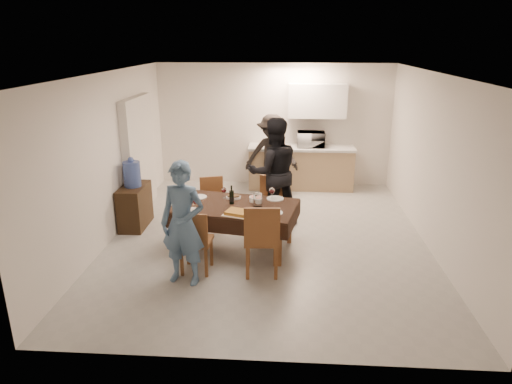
{
  "coord_description": "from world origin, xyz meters",
  "views": [
    {
      "loc": [
        0.27,
        -6.8,
        3.07
      ],
      "look_at": [
        -0.17,
        -0.3,
        0.88
      ],
      "focal_mm": 32.0,
      "sensor_mm": 36.0,
      "label": 1
    }
  ],
  "objects_px": {
    "water_jug": "(132,174)",
    "person_far": "(274,172)",
    "savoury_tart": "(239,213)",
    "microwave": "(311,139)",
    "person_kitchen": "(272,155)",
    "wine_bottle": "(232,195)",
    "person_near": "(183,224)",
    "console": "(135,206)",
    "water_pitcher": "(258,200)",
    "dining_table": "(235,207)"
  },
  "relations": [
    {
      "from": "person_far",
      "to": "person_kitchen",
      "type": "xyz_separation_m",
      "value": [
        -0.08,
        1.6,
        -0.1
      ]
    },
    {
      "from": "savoury_tart",
      "to": "person_kitchen",
      "type": "xyz_separation_m",
      "value": [
        0.37,
        3.03,
        0.09
      ]
    },
    {
      "from": "dining_table",
      "to": "wine_bottle",
      "type": "distance_m",
      "value": 0.19
    },
    {
      "from": "person_near",
      "to": "wine_bottle",
      "type": "bearing_deg",
      "value": 77.88
    },
    {
      "from": "microwave",
      "to": "person_far",
      "type": "xyz_separation_m",
      "value": [
        -0.72,
        -2.05,
        -0.14
      ]
    },
    {
      "from": "wine_bottle",
      "to": "water_pitcher",
      "type": "bearing_deg",
      "value": -14.04
    },
    {
      "from": "person_far",
      "to": "person_kitchen",
      "type": "bearing_deg",
      "value": -103.75
    },
    {
      "from": "person_near",
      "to": "microwave",
      "type": "bearing_deg",
      "value": 78.61
    },
    {
      "from": "dining_table",
      "to": "microwave",
      "type": "bearing_deg",
      "value": 78.22
    },
    {
      "from": "person_near",
      "to": "person_kitchen",
      "type": "height_order",
      "value": "person_kitchen"
    },
    {
      "from": "person_kitchen",
      "to": "savoury_tart",
      "type": "bearing_deg",
      "value": -96.9
    },
    {
      "from": "savoury_tart",
      "to": "person_far",
      "type": "distance_m",
      "value": 1.51
    },
    {
      "from": "person_kitchen",
      "to": "person_near",
      "type": "bearing_deg",
      "value": -105.37
    },
    {
      "from": "water_jug",
      "to": "savoury_tart",
      "type": "height_order",
      "value": "water_jug"
    },
    {
      "from": "water_jug",
      "to": "person_near",
      "type": "xyz_separation_m",
      "value": [
        1.25,
        -1.8,
        -0.11
      ]
    },
    {
      "from": "savoury_tart",
      "to": "person_near",
      "type": "relative_size",
      "value": 0.25
    },
    {
      "from": "person_far",
      "to": "person_kitchen",
      "type": "height_order",
      "value": "person_far"
    },
    {
      "from": "person_kitchen",
      "to": "dining_table",
      "type": "bearing_deg",
      "value": -99.99
    },
    {
      "from": "water_pitcher",
      "to": "microwave",
      "type": "height_order",
      "value": "microwave"
    },
    {
      "from": "dining_table",
      "to": "microwave",
      "type": "distance_m",
      "value": 3.37
    },
    {
      "from": "console",
      "to": "dining_table",
      "type": "bearing_deg",
      "value": -22.64
    },
    {
      "from": "savoury_tart",
      "to": "microwave",
      "type": "xyz_separation_m",
      "value": [
        1.17,
        3.48,
        0.33
      ]
    },
    {
      "from": "microwave",
      "to": "person_kitchen",
      "type": "distance_m",
      "value": 0.95
    },
    {
      "from": "microwave",
      "to": "person_near",
      "type": "xyz_separation_m",
      "value": [
        -1.82,
        -4.15,
        -0.25
      ]
    },
    {
      "from": "wine_bottle",
      "to": "savoury_tart",
      "type": "xyz_separation_m",
      "value": [
        0.15,
        -0.43,
        -0.12
      ]
    },
    {
      "from": "water_pitcher",
      "to": "microwave",
      "type": "relative_size",
      "value": 0.36
    },
    {
      "from": "water_pitcher",
      "to": "savoury_tart",
      "type": "relative_size",
      "value": 0.5
    },
    {
      "from": "dining_table",
      "to": "person_kitchen",
      "type": "distance_m",
      "value": 2.69
    },
    {
      "from": "dining_table",
      "to": "water_pitcher",
      "type": "distance_m",
      "value": 0.38
    },
    {
      "from": "console",
      "to": "person_near",
      "type": "height_order",
      "value": "person_near"
    },
    {
      "from": "savoury_tart",
      "to": "water_jug",
      "type": "bearing_deg",
      "value": 149.24
    },
    {
      "from": "person_near",
      "to": "person_far",
      "type": "bearing_deg",
      "value": 74.68
    },
    {
      "from": "water_pitcher",
      "to": "savoury_tart",
      "type": "distance_m",
      "value": 0.42
    },
    {
      "from": "wine_bottle",
      "to": "person_near",
      "type": "xyz_separation_m",
      "value": [
        -0.5,
        -1.1,
        -0.03
      ]
    },
    {
      "from": "console",
      "to": "water_jug",
      "type": "xyz_separation_m",
      "value": [
        0.0,
        0.0,
        0.57
      ]
    },
    {
      "from": "microwave",
      "to": "dining_table",
      "type": "bearing_deg",
      "value": 67.68
    },
    {
      "from": "water_jug",
      "to": "wine_bottle",
      "type": "height_order",
      "value": "water_jug"
    },
    {
      "from": "water_jug",
      "to": "console",
      "type": "bearing_deg",
      "value": 0.0
    },
    {
      "from": "person_far",
      "to": "water_jug",
      "type": "bearing_deg",
      "value": -9.49
    },
    {
      "from": "console",
      "to": "savoury_tart",
      "type": "xyz_separation_m",
      "value": [
        1.9,
        -1.13,
        0.37
      ]
    },
    {
      "from": "savoury_tart",
      "to": "person_far",
      "type": "xyz_separation_m",
      "value": [
        0.45,
        1.43,
        0.19
      ]
    },
    {
      "from": "person_kitchen",
      "to": "person_far",
      "type": "bearing_deg",
      "value": -87.0
    },
    {
      "from": "water_jug",
      "to": "person_far",
      "type": "xyz_separation_m",
      "value": [
        2.35,
        0.3,
        -0.01
      ]
    },
    {
      "from": "dining_table",
      "to": "person_far",
      "type": "bearing_deg",
      "value": 72.9
    },
    {
      "from": "console",
      "to": "water_pitcher",
      "type": "distance_m",
      "value": 2.34
    },
    {
      "from": "wine_bottle",
      "to": "person_near",
      "type": "height_order",
      "value": "person_near"
    },
    {
      "from": "dining_table",
      "to": "person_far",
      "type": "relative_size",
      "value": 1.06
    },
    {
      "from": "water_jug",
      "to": "person_far",
      "type": "bearing_deg",
      "value": 7.26
    },
    {
      "from": "person_kitchen",
      "to": "water_pitcher",
      "type": "bearing_deg",
      "value": -92.47
    },
    {
      "from": "console",
      "to": "savoury_tart",
      "type": "relative_size",
      "value": 1.91
    }
  ]
}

